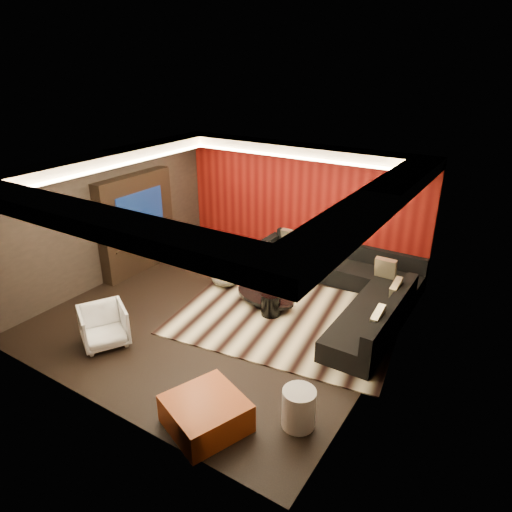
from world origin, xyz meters
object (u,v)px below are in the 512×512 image
Objects in this scene: drum_stool at (271,304)px; sectional_sofa at (349,286)px; white_side_table at (299,408)px; armchair at (104,326)px; coffee_table at (265,299)px; orange_ottoman at (206,413)px.

drum_stool is 1.76m from sectional_sofa.
white_side_table is (1.74, -2.22, 0.04)m from drum_stool.
drum_stool is at bearing -9.67° from armchair.
armchair reaches higher than coffee_table.
coffee_table is 2.33× the size of white_side_table.
orange_ottoman is at bearing -72.35° from coffee_table.
orange_ottoman is at bearing -146.49° from white_side_table.
white_side_table is (2.03, -2.51, 0.15)m from coffee_table.
coffee_table is at bearing 107.65° from orange_ottoman.
armchair is 4.76m from sectional_sofa.
armchair is (-1.63, -2.59, 0.21)m from coffee_table.
orange_ottoman is 0.26× the size of sectional_sofa.
armchair is at bearing -129.82° from drum_stool.
orange_ottoman is (-1.02, -0.68, -0.07)m from white_side_table.
drum_stool is 0.78× the size of white_side_table.
white_side_table reaches higher than drum_stool.
armchair reaches higher than drum_stool.
coffee_table is 3.07m from armchair.
sectional_sofa reaches higher than white_side_table.
sectional_sofa is (1.27, 1.18, 0.13)m from coffee_table.
white_side_table reaches higher than coffee_table.
armchair is (-2.64, 0.59, 0.13)m from orange_ottoman.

